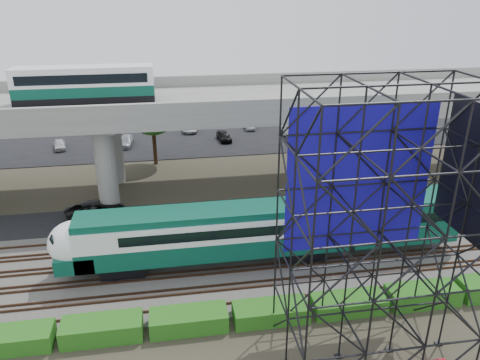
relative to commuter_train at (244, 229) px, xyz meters
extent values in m
plane|color=#474233|center=(-0.45, -2.00, -2.88)|extent=(140.00, 140.00, 0.00)
cube|color=slate|center=(-0.45, 0.00, -2.78)|extent=(90.00, 12.00, 0.20)
cube|color=black|center=(-0.45, 8.50, -2.84)|extent=(90.00, 5.00, 0.08)
cube|color=black|center=(-0.45, 32.00, -2.84)|extent=(90.00, 18.00, 0.08)
cube|color=#456472|center=(-0.45, 54.00, -2.87)|extent=(140.00, 40.00, 0.03)
cube|color=#472D1E|center=(-0.45, -4.72, -2.60)|extent=(90.00, 0.08, 0.16)
cube|color=#472D1E|center=(-0.45, -3.28, -2.60)|extent=(90.00, 0.08, 0.16)
cube|color=#472D1E|center=(-0.45, -2.72, -2.60)|extent=(90.00, 0.08, 0.16)
cube|color=#472D1E|center=(-0.45, -1.28, -2.60)|extent=(90.00, 0.08, 0.16)
cube|color=#472D1E|center=(-0.45, -0.72, -2.60)|extent=(90.00, 0.08, 0.16)
cube|color=#472D1E|center=(-0.45, 0.72, -2.60)|extent=(90.00, 0.08, 0.16)
cube|color=#472D1E|center=(-0.45, 1.28, -2.60)|extent=(90.00, 0.08, 0.16)
cube|color=#472D1E|center=(-0.45, 2.72, -2.60)|extent=(90.00, 0.08, 0.16)
cube|color=#472D1E|center=(-0.45, 3.28, -2.60)|extent=(90.00, 0.08, 0.16)
cube|color=#472D1E|center=(-0.45, 4.72, -2.60)|extent=(90.00, 0.08, 0.16)
cube|color=black|center=(-8.62, 0.00, -2.07)|extent=(3.00, 2.20, 0.90)
cube|color=black|center=(4.38, 0.00, -2.07)|extent=(3.00, 2.20, 0.90)
cube|color=#0A4B38|center=(-2.12, 0.00, -0.92)|extent=(19.00, 3.00, 1.40)
cube|color=white|center=(-2.12, 0.00, 0.53)|extent=(19.00, 3.00, 1.50)
cube|color=#0A4B38|center=(-2.12, 0.00, 1.53)|extent=(19.00, 2.60, 0.50)
cube|color=black|center=(-1.12, 0.00, 0.58)|extent=(15.00, 3.06, 0.70)
ellipsoid|color=white|center=(-11.62, 0.00, -0.02)|extent=(3.60, 3.00, 3.20)
cube|color=#0A4B38|center=(-11.62, 0.00, -1.07)|extent=(2.60, 3.00, 1.10)
cube|color=black|center=(-12.72, 0.00, 0.48)|extent=(0.48, 2.00, 1.09)
cube|color=#0A4B38|center=(11.88, 0.00, 0.08)|extent=(8.00, 3.00, 3.40)
cube|color=#9E9B93|center=(-0.45, 14.00, 5.72)|extent=(80.00, 12.00, 1.20)
cube|color=#9E9B93|center=(-0.45, 8.25, 6.87)|extent=(80.00, 0.50, 1.10)
cube|color=#9E9B93|center=(-0.45, 19.75, 6.87)|extent=(80.00, 0.50, 1.10)
cylinder|color=#9E9B93|center=(-10.45, 10.50, 1.12)|extent=(1.80, 1.80, 8.00)
cylinder|color=#9E9B93|center=(-10.45, 17.50, 1.12)|extent=(1.80, 1.80, 8.00)
cube|color=#9E9B93|center=(-10.45, 14.00, 4.82)|extent=(2.40, 9.00, 0.60)
cylinder|color=#9E9B93|center=(9.55, 10.50, 1.12)|extent=(1.80, 1.80, 8.00)
cylinder|color=#9E9B93|center=(9.55, 17.50, 1.12)|extent=(1.80, 1.80, 8.00)
cube|color=#9E9B93|center=(9.55, 14.00, 4.82)|extent=(2.40, 9.00, 0.60)
cylinder|color=#9E9B93|center=(27.55, 17.50, 1.12)|extent=(1.80, 1.80, 8.00)
cube|color=black|center=(-11.88, 14.00, 6.67)|extent=(12.00, 2.50, 0.70)
cube|color=#0A4B38|center=(-11.88, 14.00, 7.47)|extent=(12.00, 2.50, 0.90)
cube|color=white|center=(-11.88, 14.00, 8.57)|extent=(12.00, 2.50, 1.30)
cube|color=black|center=(-11.88, 14.00, 8.62)|extent=(11.00, 2.56, 0.80)
cube|color=white|center=(-11.88, 14.00, 9.37)|extent=(12.00, 2.40, 0.30)
cube|color=#160E9C|center=(5.06, -6.95, 6.42)|extent=(8.10, 0.08, 8.25)
cube|color=black|center=(9.61, -10.00, 7.62)|extent=(0.06, 5.40, 6.75)
cube|color=black|center=(5.06, -10.00, -2.84)|extent=(9.36, 6.36, 0.08)
cube|color=#1E6015|center=(-14.45, -6.30, -2.33)|extent=(4.60, 1.80, 1.10)
cube|color=#1E6015|center=(-9.45, -6.30, -2.28)|extent=(4.60, 1.80, 1.20)
cube|color=#1E6015|center=(-4.45, -6.30, -2.31)|extent=(4.60, 1.80, 1.15)
cube|color=#1E6015|center=(0.55, -6.30, -2.37)|extent=(4.60, 1.80, 1.03)
cube|color=#1E6015|center=(5.55, -6.30, -2.38)|extent=(4.60, 1.80, 1.01)
cube|color=#1E6015|center=(10.55, -6.30, -2.32)|extent=(4.60, 1.80, 1.12)
cylinder|color=#382314|center=(13.55, 10.50, -0.48)|extent=(0.44, 0.44, 4.80)
ellipsoid|color=#1E6015|center=(13.55, 10.50, 2.72)|extent=(4.94, 4.94, 4.18)
cylinder|color=#382314|center=(-6.45, 22.00, -0.48)|extent=(0.44, 0.44, 4.80)
ellipsoid|color=#1E6015|center=(-6.45, 22.00, 2.72)|extent=(4.94, 4.94, 4.18)
imported|color=black|center=(-11.66, 9.49, -2.10)|extent=(5.60, 4.23, 1.41)
imported|color=silver|center=(-18.19, 29.00, -2.25)|extent=(1.96, 3.46, 1.11)
imported|color=#A3A6AB|center=(-11.89, 34.00, -2.25)|extent=(1.17, 3.35, 1.10)
imported|color=#989A9F|center=(-10.15, 29.00, -2.22)|extent=(1.94, 4.15, 1.17)
imported|color=#BBBBBB|center=(-1.83, 34.00, -2.22)|extent=(2.06, 4.23, 1.16)
imported|color=black|center=(2.33, 29.00, -2.18)|extent=(1.91, 3.79, 1.24)
imported|color=#9A9CA1|center=(6.76, 34.00, -2.18)|extent=(1.83, 3.89, 1.23)
imported|color=silver|center=(11.25, 29.00, -2.25)|extent=(2.19, 4.01, 1.10)
imported|color=#ACAEB4|center=(17.12, 34.00, -2.22)|extent=(2.09, 4.24, 1.16)
camera|label=1|loc=(-5.07, -28.86, 16.21)|focal=35.00mm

